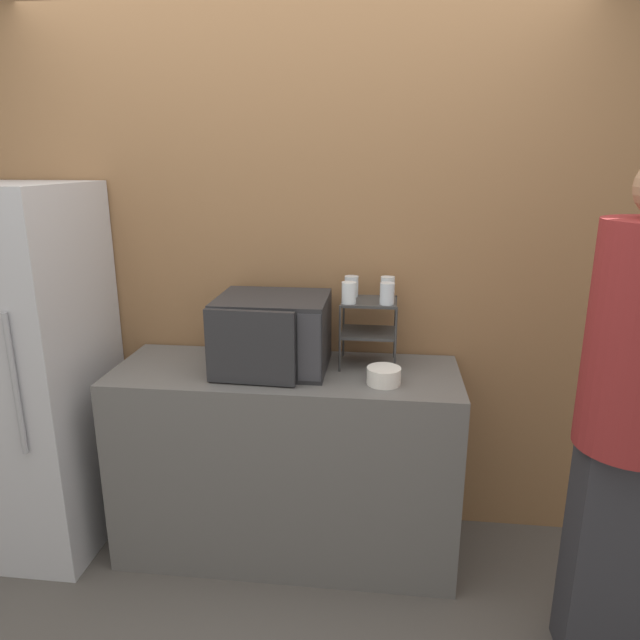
{
  "coord_description": "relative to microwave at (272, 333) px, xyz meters",
  "views": [
    {
      "loc": [
        0.43,
        -2.08,
        1.82
      ],
      "look_at": [
        0.15,
        0.31,
        1.14
      ],
      "focal_mm": 32.0,
      "sensor_mm": 36.0,
      "label": 1
    }
  ],
  "objects": [
    {
      "name": "dish_rack",
      "position": [
        0.42,
        0.1,
        0.05
      ],
      "size": [
        0.25,
        0.22,
        0.3
      ],
      "color": "#333333",
      "rests_on": "counter"
    },
    {
      "name": "person",
      "position": [
        1.34,
        -0.5,
        -0.04
      ],
      "size": [
        0.35,
        0.35,
        1.84
      ],
      "color": "#2D2D33",
      "rests_on": "ground_plane"
    },
    {
      "name": "microwave",
      "position": [
        0.0,
        0.0,
        0.0
      ],
      "size": [
        0.49,
        0.44,
        0.33
      ],
      "color": "#262628",
      "rests_on": "counter"
    },
    {
      "name": "bowl",
      "position": [
        0.5,
        -0.13,
        -0.13
      ],
      "size": [
        0.14,
        0.14,
        0.07
      ],
      "color": "silver",
      "rests_on": "counter"
    },
    {
      "name": "glass_front_left",
      "position": [
        0.34,
        0.04,
        0.19
      ],
      "size": [
        0.06,
        0.06,
        0.09
      ],
      "color": "silver",
      "rests_on": "dish_rack"
    },
    {
      "name": "glass_back_left",
      "position": [
        0.34,
        0.17,
        0.19
      ],
      "size": [
        0.06,
        0.06,
        0.09
      ],
      "color": "silver",
      "rests_on": "dish_rack"
    },
    {
      "name": "refrigerator",
      "position": [
        -1.17,
        -0.07,
        -0.21
      ],
      "size": [
        0.65,
        0.69,
        1.73
      ],
      "color": "#B7B7BC",
      "rests_on": "ground_plane"
    },
    {
      "name": "glass_front_right",
      "position": [
        0.5,
        0.04,
        0.19
      ],
      "size": [
        0.06,
        0.06,
        0.09
      ],
      "color": "silver",
      "rests_on": "dish_rack"
    },
    {
      "name": "ground_plane",
      "position": [
        0.06,
        -0.3,
        -1.08
      ],
      "size": [
        12.0,
        12.0,
        0.0
      ],
      "primitive_type": "plane",
      "color": "#4C4742"
    },
    {
      "name": "wall_back",
      "position": [
        0.06,
        0.3,
        0.22
      ],
      "size": [
        8.0,
        0.06,
        2.6
      ],
      "color": "olive",
      "rests_on": "ground_plane"
    },
    {
      "name": "glass_back_right",
      "position": [
        0.5,
        0.17,
        0.19
      ],
      "size": [
        0.06,
        0.06,
        0.09
      ],
      "color": "silver",
      "rests_on": "dish_rack"
    },
    {
      "name": "counter",
      "position": [
        0.06,
        -0.02,
        -0.62
      ],
      "size": [
        1.55,
        0.56,
        0.91
      ],
      "color": "#595654",
      "rests_on": "ground_plane"
    }
  ]
}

